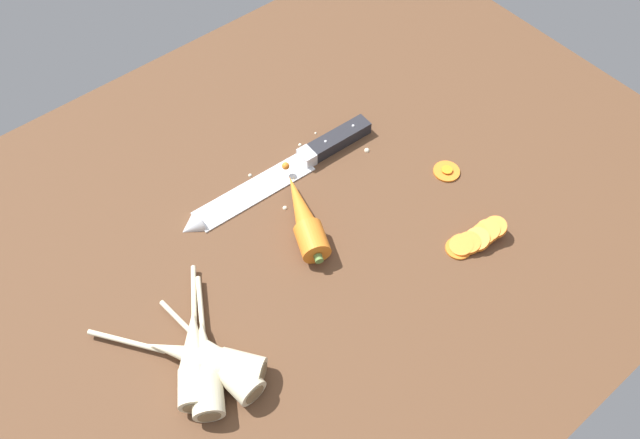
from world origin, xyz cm
name	(u,v)px	position (x,y,z in cm)	size (l,w,h in cm)	color
ground_plane	(312,224)	(0.00, 0.00, -2.00)	(120.00, 90.00, 4.00)	brown
chefs_knife	(277,176)	(0.47, 9.12, 0.65)	(34.81, 5.27, 4.18)	silver
whole_carrot	(304,218)	(-1.84, -0.58, 2.10)	(9.41, 17.45, 4.20)	orange
parsnip_front	(205,366)	(-25.62, -10.46, 1.98)	(11.77, 18.63, 4.00)	beige
parsnip_mid_left	(204,358)	(-25.15, -9.52, 1.98)	(15.97, 20.80, 4.00)	beige
parsnip_mid_right	(222,362)	(-23.62, -11.31, 1.98)	(5.18, 18.96, 4.00)	beige
parsnip_back	(194,356)	(-26.00, -8.46, 1.98)	(12.92, 18.59, 4.00)	beige
carrot_slice_stack	(476,239)	(15.37, -18.59, 1.06)	(9.43, 4.99, 3.09)	orange
carrot_slice_stray_near	(447,171)	(21.79, -6.77, 0.36)	(4.17, 4.17, 0.70)	orange
mince_crumbs	(312,162)	(6.59, 8.07, 0.36)	(18.26, 9.42, 0.85)	beige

